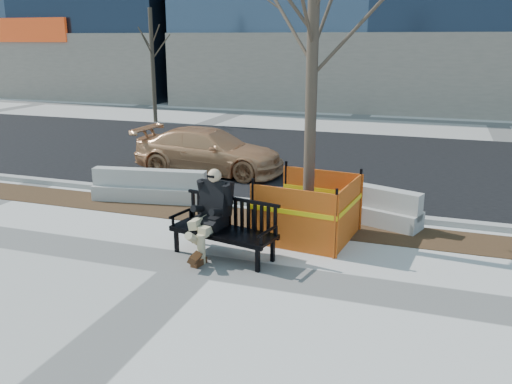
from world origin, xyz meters
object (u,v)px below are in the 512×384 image
Objects in this scene: bench at (224,256)px; sedan at (210,172)px; seated_man at (213,252)px; tree_fence at (307,237)px; jersey_barrier_left at (151,201)px; jersey_barrier_right at (356,219)px.

bench is 0.45× the size of sedan.
seated_man is at bearing 169.35° from bench.
tree_fence is (1.43, 1.34, 0.00)m from seated_man.
jersey_barrier_left is (-2.92, 2.55, 0.00)m from bench.
bench is 0.28m from seated_man.
tree_fence is at bearing -24.23° from jersey_barrier_left.
tree_fence reaches higher than sedan.
jersey_barrier_right is at bearing -6.08° from jersey_barrier_left.
sedan reaches higher than jersey_barrier_left.
jersey_barrier_right is (0.73, 1.36, 0.00)m from tree_fence.
tree_fence reaches higher than jersey_barrier_left.
jersey_barrier_right is at bearing -119.47° from sedan.
jersey_barrier_left is at bearing 164.90° from tree_fence.
jersey_barrier_left is (-4.09, 1.10, 0.00)m from tree_fence.
bench reaches higher than jersey_barrier_right.
bench is 0.31× the size of tree_fence.
sedan is at bearing 126.07° from seated_man.
seated_man is at bearing -154.16° from sedan.
jersey_barrier_right is at bearing 61.76° from tree_fence.
tree_fence is at bearing 54.90° from seated_man.
tree_fence is 4.24m from jersey_barrier_left.
seated_man is at bearing -136.96° from tree_fence.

